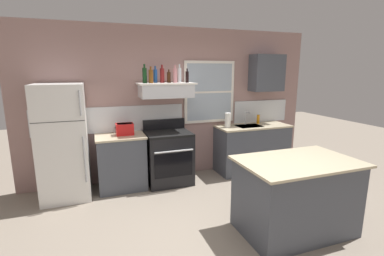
# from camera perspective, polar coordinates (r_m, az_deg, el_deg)

# --- Properties ---
(ground_plane) EXTENTS (16.00, 16.00, 0.00)m
(ground_plane) POSITION_cam_1_polar(r_m,az_deg,el_deg) (3.57, 7.81, -21.47)
(ground_plane) COLOR gray
(back_wall) EXTENTS (5.40, 0.11, 2.70)m
(back_wall) POSITION_cam_1_polar(r_m,az_deg,el_deg) (5.10, -3.03, 5.08)
(back_wall) COLOR gray
(back_wall) RESTS_ON ground_plane
(refrigerator) EXTENTS (0.70, 0.72, 1.76)m
(refrigerator) POSITION_cam_1_polar(r_m,az_deg,el_deg) (4.62, -25.11, -2.71)
(refrigerator) COLOR white
(refrigerator) RESTS_ON ground_plane
(counter_left_of_stove) EXTENTS (0.79, 0.63, 0.91)m
(counter_left_of_stove) POSITION_cam_1_polar(r_m,az_deg,el_deg) (4.78, -14.36, -6.77)
(counter_left_of_stove) COLOR #474C56
(counter_left_of_stove) RESTS_ON ground_plane
(toaster) EXTENTS (0.30, 0.20, 0.19)m
(toaster) POSITION_cam_1_polar(r_m,az_deg,el_deg) (4.66, -13.75, -0.18)
(toaster) COLOR red
(toaster) RESTS_ON counter_left_of_stove
(stove_range) EXTENTS (0.76, 0.69, 1.09)m
(stove_range) POSITION_cam_1_polar(r_m,az_deg,el_deg) (4.87, -4.87, -5.98)
(stove_range) COLOR black
(stove_range) RESTS_ON ground_plane
(range_hood_shelf) EXTENTS (0.96, 0.52, 0.24)m
(range_hood_shelf) POSITION_cam_1_polar(r_m,az_deg,el_deg) (4.74, -5.42, 7.82)
(range_hood_shelf) COLOR silver
(bottle_dark_green_wine) EXTENTS (0.07, 0.07, 0.31)m
(bottle_dark_green_wine) POSITION_cam_1_polar(r_m,az_deg,el_deg) (4.65, -9.76, 10.72)
(bottle_dark_green_wine) COLOR #143819
(bottle_dark_green_wine) RESTS_ON range_hood_shelf
(bottle_amber_wine) EXTENTS (0.07, 0.07, 0.27)m
(bottle_amber_wine) POSITION_cam_1_polar(r_m,az_deg,el_deg) (4.62, -8.50, 10.56)
(bottle_amber_wine) COLOR brown
(bottle_amber_wine) RESTS_ON range_hood_shelf
(bottle_blue_liqueur) EXTENTS (0.07, 0.07, 0.28)m
(bottle_blue_liqueur) POSITION_cam_1_polar(r_m,az_deg,el_deg) (4.75, -7.58, 10.65)
(bottle_blue_liqueur) COLOR #1E478C
(bottle_blue_liqueur) RESTS_ON range_hood_shelf
(bottle_red_label_wine) EXTENTS (0.07, 0.07, 0.30)m
(bottle_red_label_wine) POSITION_cam_1_polar(r_m,az_deg,el_deg) (4.74, -6.19, 10.79)
(bottle_red_label_wine) COLOR maroon
(bottle_red_label_wine) RESTS_ON range_hood_shelf
(bottle_brown_stout) EXTENTS (0.06, 0.06, 0.22)m
(bottle_brown_stout) POSITION_cam_1_polar(r_m,az_deg,el_deg) (4.75, -4.81, 10.42)
(bottle_brown_stout) COLOR #381E0F
(bottle_brown_stout) RESTS_ON range_hood_shelf
(bottle_rose_pink) EXTENTS (0.07, 0.07, 0.29)m
(bottle_rose_pink) POSITION_cam_1_polar(r_m,az_deg,el_deg) (4.75, -3.54, 10.82)
(bottle_rose_pink) COLOR #C67F84
(bottle_rose_pink) RESTS_ON range_hood_shelf
(bottle_clear_tall) EXTENTS (0.06, 0.06, 0.31)m
(bottle_clear_tall) POSITION_cam_1_polar(r_m,az_deg,el_deg) (4.82, -2.60, 10.91)
(bottle_clear_tall) COLOR silver
(bottle_clear_tall) RESTS_ON range_hood_shelf
(bottle_balsamic_dark) EXTENTS (0.06, 0.06, 0.24)m
(bottle_balsamic_dark) POSITION_cam_1_polar(r_m,az_deg,el_deg) (4.79, -1.01, 10.56)
(bottle_balsamic_dark) COLOR black
(bottle_balsamic_dark) RESTS_ON range_hood_shelf
(counter_right_with_sink) EXTENTS (1.43, 0.63, 0.91)m
(counter_right_with_sink) POSITION_cam_1_polar(r_m,az_deg,el_deg) (5.56, 12.25, -4.03)
(counter_right_with_sink) COLOR #474C56
(counter_right_with_sink) RESTS_ON ground_plane
(sink_faucet) EXTENTS (0.03, 0.17, 0.28)m
(sink_faucet) POSITION_cam_1_polar(r_m,az_deg,el_deg) (5.46, 11.11, 2.47)
(sink_faucet) COLOR silver
(sink_faucet) RESTS_ON counter_right_with_sink
(paper_towel_roll) EXTENTS (0.11, 0.11, 0.27)m
(paper_towel_roll) POSITION_cam_1_polar(r_m,az_deg,el_deg) (5.17, 7.41, 1.63)
(paper_towel_roll) COLOR white
(paper_towel_roll) RESTS_ON counter_right_with_sink
(dish_soap_bottle) EXTENTS (0.06, 0.06, 0.18)m
(dish_soap_bottle) POSITION_cam_1_polar(r_m,az_deg,el_deg) (5.62, 13.52, 1.76)
(dish_soap_bottle) COLOR orange
(dish_soap_bottle) RESTS_ON counter_right_with_sink
(kitchen_island) EXTENTS (1.40, 0.90, 0.91)m
(kitchen_island) POSITION_cam_1_polar(r_m,az_deg,el_deg) (3.67, 20.58, -12.99)
(kitchen_island) COLOR #474C56
(kitchen_island) RESTS_ON ground_plane
(upper_cabinet_right) EXTENTS (0.64, 0.32, 0.70)m
(upper_cabinet_right) POSITION_cam_1_polar(r_m,az_deg,el_deg) (5.67, 15.20, 10.91)
(upper_cabinet_right) COLOR #474C56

